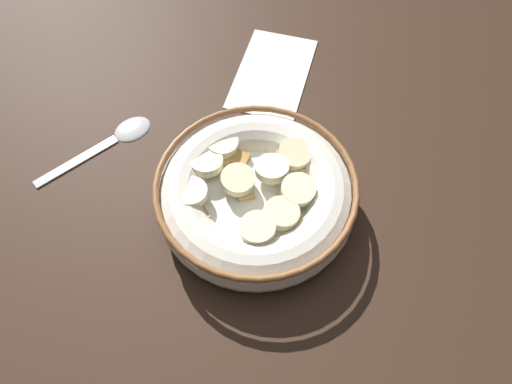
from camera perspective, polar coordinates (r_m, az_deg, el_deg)
ground_plane at (r=48.12cm, az=-0.00°, el=-2.49°), size 114.01×114.01×2.00cm
cereal_bowl at (r=45.07cm, az=-0.02°, el=-0.30°), size 18.85×18.85×4.99cm
spoon at (r=53.97cm, az=-16.03°, el=6.52°), size 9.94×12.07×0.80cm
folded_napkin at (r=58.45cm, az=1.99°, el=14.01°), size 15.35×11.78×0.30cm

